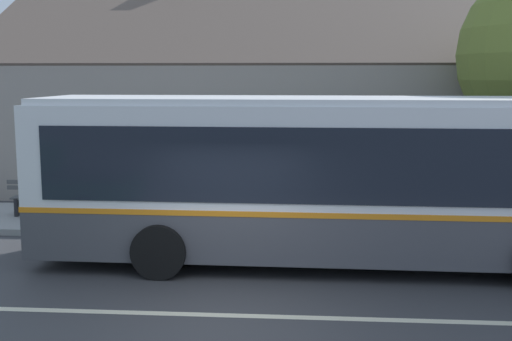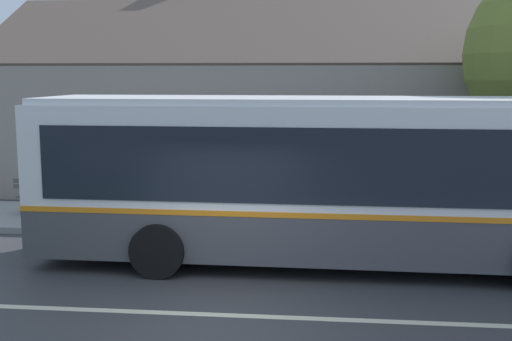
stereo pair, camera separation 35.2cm
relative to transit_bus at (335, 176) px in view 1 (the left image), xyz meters
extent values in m
plane|color=#38383A|center=(-1.86, -2.90, -1.73)|extent=(300.00, 300.00, 0.00)
cube|color=gray|center=(-1.86, 3.10, -1.66)|extent=(60.00, 3.00, 0.15)
cube|color=beige|center=(-1.86, -2.90, -1.73)|extent=(60.00, 0.16, 0.01)
cube|color=gray|center=(0.89, 10.21, 0.22)|extent=(22.67, 9.28, 3.90)
cube|color=brown|center=(0.89, 7.89, 3.32)|extent=(23.27, 4.71, 2.43)
cube|color=brown|center=(0.89, 12.53, 3.32)|extent=(23.27, 4.71, 2.43)
cube|color=black|center=(-7.05, 5.54, 0.41)|extent=(1.10, 0.06, 1.30)
cube|color=black|center=(-1.76, 5.54, 0.41)|extent=(1.10, 0.06, 1.30)
cube|color=black|center=(3.53, 5.54, 0.41)|extent=(1.10, 0.06, 1.30)
cube|color=#4C3323|center=(4.29, 5.54, -0.68)|extent=(1.00, 0.06, 2.10)
cube|color=#47474C|center=(-0.02, 0.00, -1.01)|extent=(11.44, 2.66, 0.90)
cube|color=orange|center=(-0.02, 0.00, -0.51)|extent=(11.46, 2.68, 0.10)
cube|color=white|center=(-0.02, 0.00, 0.46)|extent=(11.44, 2.66, 1.84)
cube|color=white|center=(-0.02, 0.00, 1.43)|extent=(11.21, 2.54, 0.12)
cube|color=black|center=(0.00, 1.26, 0.36)|extent=(10.49, 0.18, 1.34)
cube|color=black|center=(-0.04, -1.27, 0.36)|extent=(10.49, 0.18, 1.34)
cube|color=#197233|center=(-1.43, 1.29, -1.01)|extent=(3.19, 0.08, 0.63)
cylinder|color=black|center=(3.54, 1.20, -1.23)|extent=(1.00, 0.29, 1.00)
cylinder|color=black|center=(-3.14, 1.29, -1.23)|extent=(1.00, 0.29, 1.00)
cylinder|color=black|center=(-3.17, -1.21, -1.23)|extent=(1.00, 0.29, 1.00)
cube|color=#4C4C4C|center=(-7.14, 3.25, -1.13)|extent=(1.50, 0.10, 0.04)
cube|color=#4C4C4C|center=(-7.14, 3.11, -1.13)|extent=(1.50, 0.10, 0.04)
cube|color=#4C4C4C|center=(-7.14, 2.97, -1.13)|extent=(1.50, 0.10, 0.04)
cube|color=#4C4C4C|center=(-7.14, 2.84, -0.83)|extent=(1.50, 0.04, 0.10)
cube|color=#4C4C4C|center=(-7.14, 2.84, -0.69)|extent=(1.50, 0.04, 0.10)
cube|color=black|center=(-6.54, 3.11, -1.36)|extent=(0.08, 0.43, 0.45)
cube|color=black|center=(-7.74, 3.11, -1.36)|extent=(0.08, 0.43, 0.45)
camera|label=1|loc=(-0.57, -12.21, 1.91)|focal=45.00mm
camera|label=2|loc=(-0.22, -12.18, 1.91)|focal=45.00mm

